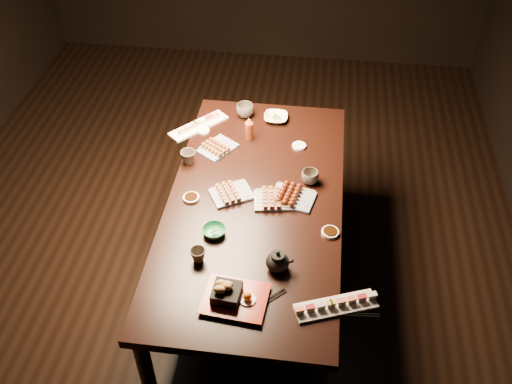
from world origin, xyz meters
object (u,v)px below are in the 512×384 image
(yakitori_plate_right, at_px, (275,197))
(edamame_bowl_green, at_px, (214,231))
(teacup_far_right, at_px, (245,111))
(condiment_bottle, at_px, (249,128))
(yakitori_plate_center, at_px, (232,192))
(sushi_platter_near, at_px, (336,304))
(teacup_near_left, at_px, (198,255))
(edamame_bowl_cream, at_px, (276,118))
(tempura_tray, at_px, (235,294))
(yakitori_plate_left, at_px, (218,146))
(teacup_far_left, at_px, (188,157))
(teapot, at_px, (278,260))
(sushi_platter_far, at_px, (199,124))
(dining_table, at_px, (255,250))
(teacup_mid_right, at_px, (310,177))

(yakitori_plate_right, distance_m, edamame_bowl_green, 0.38)
(teacup_far_right, relative_size, condiment_bottle, 0.72)
(condiment_bottle, bearing_deg, edamame_bowl_green, -94.63)
(yakitori_plate_center, distance_m, teacup_far_right, 0.72)
(sushi_platter_near, bearing_deg, teacup_far_right, 92.48)
(teacup_near_left, distance_m, teacup_far_right, 1.18)
(edamame_bowl_cream, xyz_separation_m, teacup_far_right, (-0.19, 0.02, 0.02))
(tempura_tray, distance_m, teacup_near_left, 0.29)
(yakitori_plate_right, xyz_separation_m, tempura_tray, (-0.11, -0.65, 0.02))
(yakitori_plate_left, distance_m, teacup_far_left, 0.20)
(teapot, bearing_deg, sushi_platter_far, 117.23)
(teacup_far_right, xyz_separation_m, teapot, (0.32, -1.18, 0.01))
(dining_table, height_order, teacup_far_left, teacup_far_left)
(teacup_mid_right, relative_size, condiment_bottle, 0.63)
(yakitori_plate_center, relative_size, teacup_near_left, 2.83)
(tempura_tray, distance_m, teacup_far_right, 1.40)
(dining_table, height_order, tempura_tray, tempura_tray)
(yakitori_plate_right, relative_size, teacup_near_left, 2.91)
(yakitori_plate_center, relative_size, yakitori_plate_left, 1.02)
(tempura_tray, bearing_deg, sushi_platter_far, 113.38)
(sushi_platter_far, height_order, teacup_far_right, teacup_far_right)
(sushi_platter_far, height_order, edamame_bowl_green, sushi_platter_far)
(sushi_platter_near, xyz_separation_m, yakitori_plate_right, (-0.33, 0.63, 0.01))
(condiment_bottle, bearing_deg, teapot, -74.71)
(teacup_near_left, bearing_deg, condiment_bottle, 83.65)
(yakitori_plate_center, distance_m, yakitori_plate_right, 0.23)
(teacup_mid_right, relative_size, teacup_far_left, 1.11)
(sushi_platter_near, distance_m, teacup_far_right, 1.49)
(teacup_near_left, distance_m, teapot, 0.37)
(yakitori_plate_right, xyz_separation_m, condiment_bottle, (-0.21, 0.52, 0.05))
(yakitori_plate_right, bearing_deg, sushi_platter_far, 122.26)
(yakitori_plate_left, height_order, teacup_near_left, teacup_near_left)
(yakitori_plate_center, bearing_deg, tempura_tray, -109.12)
(sushi_platter_near, height_order, yakitori_plate_left, yakitori_plate_left)
(sushi_platter_near, relative_size, teapot, 2.80)
(dining_table, relative_size, yakitori_plate_right, 8.40)
(sushi_platter_far, xyz_separation_m, teacup_near_left, (0.21, -1.04, 0.01))
(edamame_bowl_cream, bearing_deg, condiment_bottle, -124.31)
(condiment_bottle, bearing_deg, teacup_near_left, -96.35)
(sushi_platter_near, height_order, condiment_bottle, condiment_bottle)
(sushi_platter_near, distance_m, condiment_bottle, 1.27)
(yakitori_plate_center, bearing_deg, teacup_mid_right, -8.24)
(edamame_bowl_green, distance_m, teapot, 0.37)
(teacup_mid_right, bearing_deg, yakitori_plate_center, -158.73)
(yakitori_plate_right, distance_m, tempura_tray, 0.66)
(edamame_bowl_green, bearing_deg, sushi_platter_near, -31.02)
(yakitori_plate_center, height_order, condiment_bottle, condiment_bottle)
(sushi_platter_far, height_order, yakitori_plate_center, yakitori_plate_center)
(edamame_bowl_green, bearing_deg, yakitori_plate_left, 98.64)
(teacup_far_left, bearing_deg, yakitori_plate_center, -39.94)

